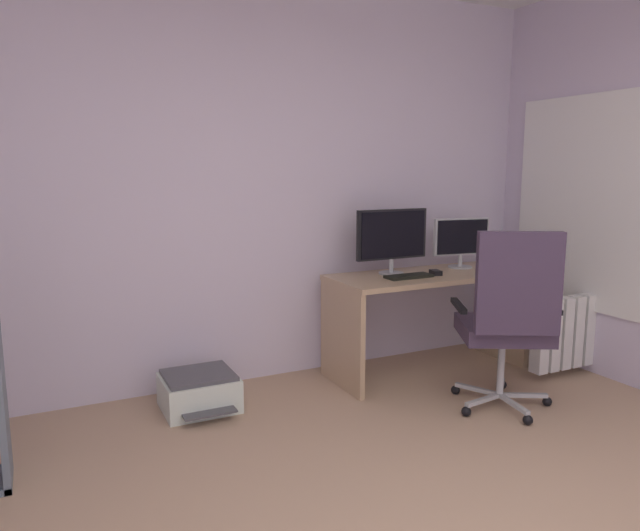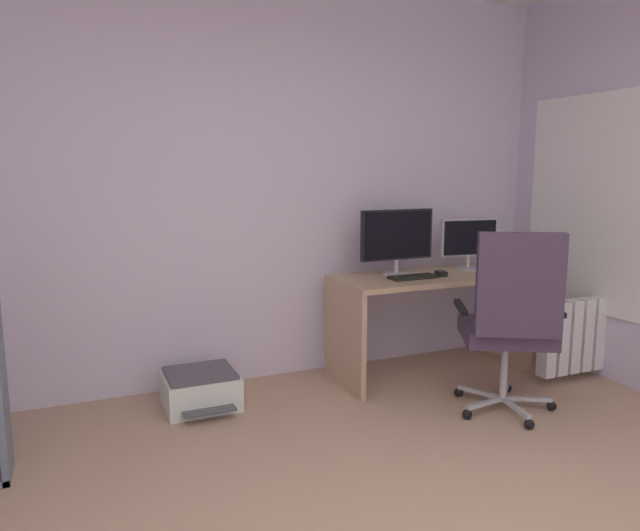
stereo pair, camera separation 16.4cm
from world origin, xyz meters
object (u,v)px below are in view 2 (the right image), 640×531
Objects in this scene: computer_mouse at (441,273)px; office_chair at (511,318)px; desk at (433,301)px; monitor_main at (397,237)px; printer at (201,389)px; monitor_secondary at (469,240)px; keyboard at (413,277)px; radiator at (590,334)px.

computer_mouse is 0.09× the size of office_chair.
desk is at bearing 88.85° from office_chair.
monitor_main is at bearing 157.90° from desk.
monitor_main is 0.50× the size of office_chair.
printer is at bearing 152.06° from office_chair.
desk is 3.16× the size of monitor_secondary.
computer_mouse reaches higher than desk.
monitor_secondary is at bearing 15.41° from keyboard.
office_chair is (-0.03, -0.77, -0.14)m from computer_mouse.
keyboard is 0.24m from computer_mouse.
printer is (-2.06, -0.05, -0.84)m from monitor_secondary.
desk is at bearing 17.78° from keyboard.
office_chair is 1.09m from radiator.
monitor_secondary is at bearing 15.13° from desk.
desk is 4.25× the size of keyboard.
computer_mouse is at bearing 87.52° from office_chair.
computer_mouse is at bearing 0.94° from keyboard.
radiator is (1.24, -0.62, -0.69)m from monitor_main.
printer is 0.56× the size of radiator.
radiator is (0.61, -0.62, -0.63)m from monitor_secondary.
keyboard reaches higher than radiator.
office_chair is at bearing -80.97° from computer_mouse.
monitor_main is 1.16× the size of printer.
radiator is at bearing -26.60° from monitor_main.
monitor_secondary is 0.94× the size of printer.
office_chair reaches higher than computer_mouse.
office_chair is 1.30× the size of radiator.
monitor_secondary is (0.37, 0.10, 0.42)m from desk.
keyboard is at bearing -80.44° from monitor_main.
keyboard is at bearing -4.98° from printer.
office_chair reaches higher than keyboard.
keyboard is at bearing -161.09° from desk.
radiator is at bearing -45.27° from monitor_secondary.
monitor_secondary reaches higher than desk.
monitor_main is 1.24× the size of monitor_secondary.
radiator is at bearing -13.43° from computer_mouse.
desk is 2.54× the size of monitor_main.
desk is at bearing 152.32° from radiator.
monitor_main reaches higher than printer.
monitor_secondary reaches higher than radiator.
desk is 14.46× the size of computer_mouse.
computer_mouse is (0.02, -0.07, 0.21)m from desk.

